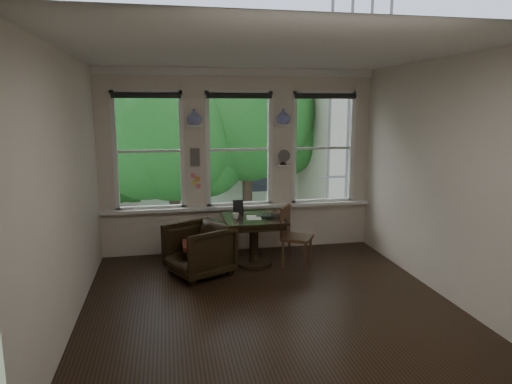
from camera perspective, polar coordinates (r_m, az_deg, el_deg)
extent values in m
plane|color=black|center=(5.84, 1.54, -13.65)|extent=(4.50, 4.50, 0.00)
plane|color=silver|center=(5.35, 1.70, 17.07)|extent=(4.50, 4.50, 0.00)
plane|color=beige|center=(7.58, -2.14, 3.82)|extent=(4.50, 0.00, 4.50)
plane|color=beige|center=(3.29, 10.32, -5.44)|extent=(4.50, 0.00, 4.50)
plane|color=beige|center=(5.37, -22.49, 0.17)|extent=(0.00, 4.50, 4.50)
plane|color=beige|center=(6.28, 22.08, 1.62)|extent=(0.00, 4.50, 4.50)
cube|color=white|center=(7.36, -7.69, 8.21)|extent=(0.26, 0.16, 0.03)
cube|color=white|center=(7.58, 3.42, 8.36)|extent=(0.26, 0.16, 0.03)
cube|color=#59544F|center=(7.42, -7.61, 4.37)|extent=(0.14, 0.06, 0.28)
imported|color=silver|center=(7.35, -7.72, 9.30)|extent=(0.24, 0.24, 0.25)
imported|color=silver|center=(7.58, 3.44, 9.41)|extent=(0.24, 0.24, 0.25)
imported|color=black|center=(6.65, -7.17, -7.17)|extent=(1.10, 1.09, 0.75)
cube|color=maroon|center=(6.63, -7.18, -6.55)|extent=(0.45, 0.45, 0.06)
imported|color=black|center=(6.87, 1.50, -3.13)|extent=(0.40, 0.30, 0.03)
imported|color=white|center=(6.81, -2.55, -3.00)|extent=(0.11, 0.11, 0.09)
imported|color=white|center=(6.79, 1.61, -2.99)|extent=(0.14, 0.14, 0.10)
cube|color=black|center=(7.10, -2.24, -1.89)|extent=(0.16, 0.08, 0.22)
cube|color=silver|center=(6.88, -0.28, -3.21)|extent=(0.26, 0.33, 0.00)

